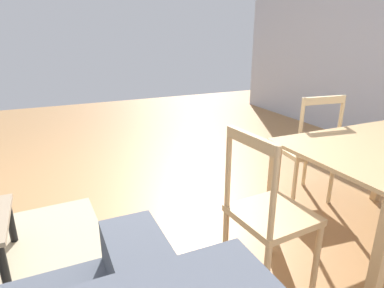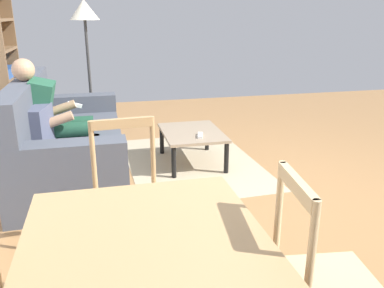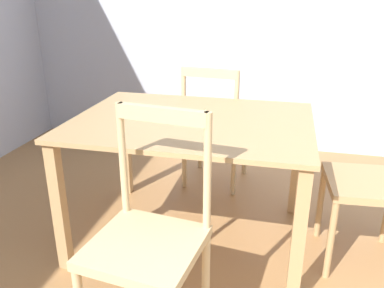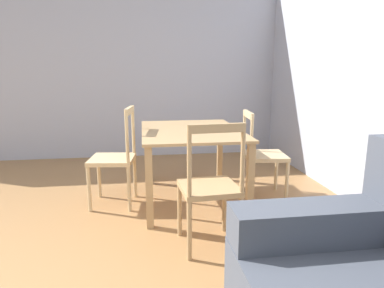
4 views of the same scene
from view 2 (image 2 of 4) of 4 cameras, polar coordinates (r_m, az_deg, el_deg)
name	(u,v)px [view 2 (image 2 of 4)]	position (r m, az deg, el deg)	size (l,w,h in m)	color
ground_plane	(290,205)	(3.64, 13.93, -8.44)	(9.20, 9.20, 0.00)	#9E7042
couch	(64,143)	(4.24, -17.83, 0.07)	(2.16, 1.00, 0.99)	#474C56
person_lounging	(54,117)	(4.16, -19.13, 3.67)	(0.59, 0.90, 1.20)	#23563D
coffee_table	(192,135)	(4.37, 0.00, 1.24)	(0.84, 0.64, 0.37)	gray
tv_remote	(200,135)	(4.18, 1.19, 1.27)	(0.05, 0.17, 0.02)	white
bookshelf	(1,82)	(5.98, -25.75, 8.05)	(0.89, 0.36, 1.91)	brown
dining_table	(150,277)	(1.61, -6.09, -18.49)	(1.29, 0.98, 0.75)	tan
dining_chair_facing_couch	(130,203)	(2.53, -8.93, -8.41)	(0.45, 0.45, 0.98)	tan
dining_chair_by_doorway	(323,284)	(1.93, 18.30, -18.49)	(0.47, 0.47, 0.98)	#D1B27F
area_rug	(192,162)	(4.48, 0.00, -2.62)	(2.00, 1.40, 0.01)	tan
floor_lamp	(85,23)	(5.26, -15.08, 16.41)	(0.36, 0.36, 1.76)	black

